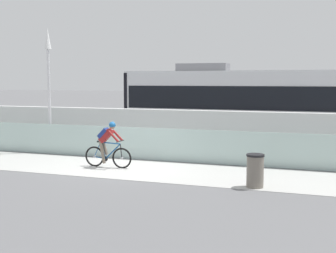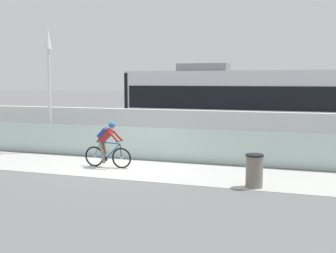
% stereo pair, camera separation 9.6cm
% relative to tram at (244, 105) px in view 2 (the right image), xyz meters
% --- Properties ---
extents(ground_plane, '(200.00, 200.00, 0.00)m').
position_rel_tram_xyz_m(ground_plane, '(-3.12, -6.85, -1.89)').
color(ground_plane, slate).
extents(bike_path_deck, '(32.00, 3.20, 0.01)m').
position_rel_tram_xyz_m(bike_path_deck, '(-3.12, -6.85, -1.89)').
color(bike_path_deck, beige).
rests_on(bike_path_deck, ground).
extents(glass_parapet, '(32.00, 0.05, 1.23)m').
position_rel_tram_xyz_m(glass_parapet, '(-3.12, -5.00, -1.28)').
color(glass_parapet, '#ADC6C1').
rests_on(glass_parapet, ground).
extents(concrete_barrier_wall, '(32.00, 0.36, 1.81)m').
position_rel_tram_xyz_m(concrete_barrier_wall, '(-3.12, -3.20, -0.99)').
color(concrete_barrier_wall, white).
rests_on(concrete_barrier_wall, ground).
extents(tram_rail_near, '(32.00, 0.08, 0.01)m').
position_rel_tram_xyz_m(tram_rail_near, '(-3.12, -0.72, -1.89)').
color(tram_rail_near, '#595654').
rests_on(tram_rail_near, ground).
extents(tram_rail_far, '(32.00, 0.08, 0.01)m').
position_rel_tram_xyz_m(tram_rail_far, '(-3.12, 0.72, -1.89)').
color(tram_rail_far, '#595654').
rests_on(tram_rail_far, ground).
extents(tram, '(11.06, 2.54, 3.81)m').
position_rel_tram_xyz_m(tram, '(0.00, 0.00, 0.00)').
color(tram, silver).
rests_on(tram, ground).
extents(cyclist_on_bike, '(1.77, 0.58, 1.61)m').
position_rel_tram_xyz_m(cyclist_on_bike, '(-3.60, -6.85, -1.09)').
color(cyclist_on_bike, black).
rests_on(cyclist_on_bike, ground).
extents(lamp_post_antenna, '(0.28, 0.28, 5.20)m').
position_rel_tram_xyz_m(lamp_post_antenna, '(-7.35, -4.70, 1.40)').
color(lamp_post_antenna, gray).
rests_on(lamp_post_antenna, ground).
extents(trash_bin, '(0.51, 0.51, 0.96)m').
position_rel_tram_xyz_m(trash_bin, '(1.64, -8.10, -1.41)').
color(trash_bin, slate).
rests_on(trash_bin, ground).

